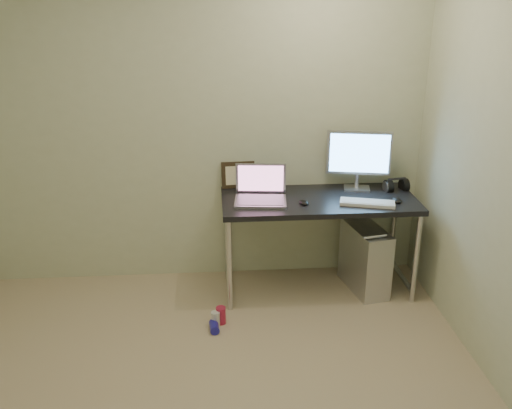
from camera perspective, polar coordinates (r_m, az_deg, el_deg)
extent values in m
cube|color=beige|center=(4.36, -6.00, 7.93)|extent=(3.50, 0.02, 2.50)
cube|color=black|center=(4.28, 6.33, 0.37)|extent=(1.45, 0.63, 0.04)
cylinder|color=silver|center=(4.11, -2.66, -6.16)|extent=(0.04, 0.04, 0.71)
cylinder|color=silver|center=(4.61, -2.89, -3.01)|extent=(0.04, 0.04, 0.71)
cylinder|color=silver|center=(4.36, 15.71, -5.30)|extent=(0.04, 0.04, 0.71)
cylinder|color=silver|center=(4.83, 13.56, -2.42)|extent=(0.04, 0.04, 0.71)
cylinder|color=silver|center=(4.48, -2.72, -7.66)|extent=(0.04, 0.55, 0.04)
cylinder|color=silver|center=(4.72, 14.27, -6.82)|extent=(0.04, 0.55, 0.04)
cube|color=silver|center=(4.51, 10.83, -5.30)|extent=(0.31, 0.53, 0.52)
cylinder|color=silver|center=(4.22, 11.79, -3.14)|extent=(0.19, 0.06, 0.02)
cylinder|color=silver|center=(4.58, 10.42, -1.04)|extent=(0.19, 0.06, 0.02)
cylinder|color=black|center=(4.71, 9.42, -2.14)|extent=(0.01, 0.16, 0.69)
cylinder|color=black|center=(4.72, 10.53, -2.41)|extent=(0.02, 0.11, 0.71)
cylinder|color=#B12042|center=(4.09, -3.53, -11.00)|extent=(0.08, 0.08, 0.13)
cylinder|color=silver|center=(4.07, -4.06, -11.36)|extent=(0.08, 0.08, 0.11)
cylinder|color=#231FA0|center=(4.03, -4.20, -12.10)|extent=(0.07, 0.12, 0.06)
cube|color=silver|center=(4.16, 0.45, 0.31)|extent=(0.40, 0.30, 0.02)
cube|color=gray|center=(4.15, 0.45, 0.46)|extent=(0.35, 0.25, 0.00)
cube|color=#92939B|center=(4.25, 0.48, 2.65)|extent=(0.38, 0.09, 0.24)
cube|color=#7F4965|center=(4.25, 0.49, 2.61)|extent=(0.34, 0.08, 0.21)
cube|color=silver|center=(4.50, 10.05, 1.60)|extent=(0.22, 0.18, 0.01)
cylinder|color=silver|center=(4.50, 10.04, 2.41)|extent=(0.03, 0.03, 0.11)
cube|color=silver|center=(4.43, 10.25, 5.11)|extent=(0.49, 0.13, 0.34)
cube|color=#63AFFF|center=(4.41, 10.31, 5.04)|extent=(0.44, 0.09, 0.29)
cube|color=silver|center=(4.20, 11.07, 0.16)|extent=(0.41, 0.23, 0.02)
ellipsoid|color=black|center=(4.30, 13.89, 0.51)|extent=(0.07, 0.11, 0.04)
ellipsoid|color=black|center=(4.15, 4.81, 0.31)|extent=(0.08, 0.11, 0.03)
cylinder|color=black|center=(4.52, 13.04, 1.78)|extent=(0.06, 0.12, 0.11)
cylinder|color=black|center=(4.56, 14.64, 1.81)|extent=(0.06, 0.12, 0.11)
cube|color=black|center=(4.52, 13.91, 2.51)|extent=(0.15, 0.04, 0.01)
cube|color=black|center=(4.45, -1.79, 2.98)|extent=(0.26, 0.09, 0.21)
cylinder|color=silver|center=(4.47, 0.46, 2.33)|extent=(0.01, 0.01, 0.09)
cylinder|color=silver|center=(4.45, 0.46, 3.04)|extent=(0.05, 0.04, 0.04)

